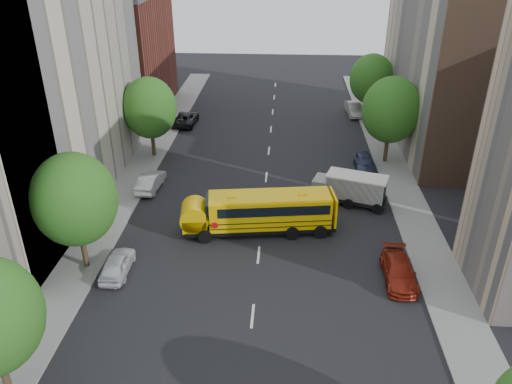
# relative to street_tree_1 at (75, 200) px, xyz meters

# --- Properties ---
(ground) EXTENTS (120.00, 120.00, 0.00)m
(ground) POSITION_rel_street_tree_1_xyz_m (11.00, 4.00, -4.95)
(ground) COLOR black
(ground) RESTS_ON ground
(sidewalk_left) EXTENTS (3.00, 80.00, 0.12)m
(sidewalk_left) POSITION_rel_street_tree_1_xyz_m (-0.50, 9.00, -4.89)
(sidewalk_left) COLOR slate
(sidewalk_left) RESTS_ON ground
(sidewalk_right) EXTENTS (3.00, 80.00, 0.12)m
(sidewalk_right) POSITION_rel_street_tree_1_xyz_m (22.50, 9.00, -4.89)
(sidewalk_right) COLOR slate
(sidewalk_right) RESTS_ON ground
(lane_markings) EXTENTS (0.15, 64.00, 0.01)m
(lane_markings) POSITION_rel_street_tree_1_xyz_m (11.00, 14.00, -4.95)
(lane_markings) COLOR silver
(lane_markings) RESTS_ON ground
(building_left_cream) EXTENTS (10.00, 26.00, 20.00)m
(building_left_cream) POSITION_rel_street_tree_1_xyz_m (-7.00, 10.00, 5.05)
(building_left_cream) COLOR beige
(building_left_cream) RESTS_ON ground
(building_left_redbrick) EXTENTS (10.00, 15.00, 13.00)m
(building_left_redbrick) POSITION_rel_street_tree_1_xyz_m (-7.00, 32.00, 1.55)
(building_left_redbrick) COLOR maroon
(building_left_redbrick) RESTS_ON ground
(building_right_far) EXTENTS (10.00, 22.00, 18.00)m
(building_right_far) POSITION_rel_street_tree_1_xyz_m (29.00, 24.00, 4.05)
(building_right_far) COLOR beige
(building_right_far) RESTS_ON ground
(building_right_sidewall) EXTENTS (10.10, 0.30, 18.00)m
(building_right_sidewall) POSITION_rel_street_tree_1_xyz_m (29.00, 13.00, 4.05)
(building_right_sidewall) COLOR brown
(building_right_sidewall) RESTS_ON ground
(street_tree_1) EXTENTS (5.12, 5.12, 7.90)m
(street_tree_1) POSITION_rel_street_tree_1_xyz_m (0.00, 0.00, 0.00)
(street_tree_1) COLOR #38281C
(street_tree_1) RESTS_ON ground
(street_tree_2) EXTENTS (4.99, 4.99, 7.71)m
(street_tree_2) POSITION_rel_street_tree_1_xyz_m (0.00, 18.00, -0.12)
(street_tree_2) COLOR #38281C
(street_tree_2) RESTS_ON ground
(street_tree_4) EXTENTS (5.25, 5.25, 8.10)m
(street_tree_4) POSITION_rel_street_tree_1_xyz_m (22.00, 18.00, 0.12)
(street_tree_4) COLOR #38281C
(street_tree_4) RESTS_ON ground
(street_tree_5) EXTENTS (4.86, 4.86, 7.51)m
(street_tree_5) POSITION_rel_street_tree_1_xyz_m (22.00, 30.00, -0.25)
(street_tree_5) COLOR #38281C
(street_tree_5) RESTS_ON ground
(school_bus) EXTENTS (10.88, 3.83, 3.01)m
(school_bus) POSITION_rel_street_tree_1_xyz_m (10.81, 5.03, -3.27)
(school_bus) COLOR black
(school_bus) RESTS_ON ground
(safari_truck) EXTENTS (6.10, 3.71, 2.47)m
(safari_truck) POSITION_rel_street_tree_1_xyz_m (17.83, 9.74, -3.64)
(safari_truck) COLOR black
(safari_truck) RESTS_ON ground
(parked_car_0) EXTENTS (1.65, 3.92, 1.32)m
(parked_car_0) POSITION_rel_street_tree_1_xyz_m (2.20, -0.49, -4.29)
(parked_car_0) COLOR silver
(parked_car_0) RESTS_ON ground
(parked_car_1) EXTENTS (1.75, 4.30, 1.39)m
(parked_car_1) POSITION_rel_street_tree_1_xyz_m (1.40, 11.17, -4.26)
(parked_car_1) COLOR silver
(parked_car_1) RESTS_ON ground
(parked_car_2) EXTENTS (2.48, 5.02, 1.37)m
(parked_car_2) POSITION_rel_street_tree_1_xyz_m (1.40, 27.14, -4.27)
(parked_car_2) COLOR black
(parked_car_2) RESTS_ON ground
(parked_car_3) EXTENTS (1.89, 4.56, 1.32)m
(parked_car_3) POSITION_rel_street_tree_1_xyz_m (19.80, -0.14, -4.29)
(parked_car_3) COLOR maroon
(parked_car_3) RESTS_ON ground
(parked_car_4) EXTENTS (1.65, 4.03, 1.37)m
(parked_car_4) POSITION_rel_street_tree_1_xyz_m (19.80, 16.18, -4.27)
(parked_car_4) COLOR #313756
(parked_car_4) RESTS_ON ground
(parked_car_5) EXTENTS (1.85, 4.52, 1.46)m
(parked_car_5) POSITION_rel_street_tree_1_xyz_m (20.60, 31.53, -4.22)
(parked_car_5) COLOR gray
(parked_car_5) RESTS_ON ground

